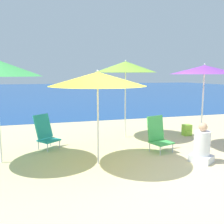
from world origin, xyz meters
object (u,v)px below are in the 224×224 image
beach_umbrella_purple (204,70)px  beach_umbrella_lime (126,67)px  beach_umbrella_yellow (98,79)px  beach_chair_teal (45,132)px  beach_chair_green (158,134)px  backpack_lime (187,130)px  person_seated_near (202,146)px

beach_umbrella_purple → beach_umbrella_lime: bearing=133.1°
beach_umbrella_yellow → beach_umbrella_lime: bearing=57.3°
beach_chair_teal → beach_chair_green: size_ratio=1.00×
beach_chair_teal → backpack_lime: bearing=-34.7°
person_seated_near → backpack_lime: bearing=32.6°
beach_chair_teal → beach_umbrella_yellow: bearing=-91.8°
beach_chair_teal → person_seated_near: (3.28, -2.01, -0.07)m
beach_umbrella_lime → beach_chair_teal: size_ratio=2.65×
beach_chair_green → beach_umbrella_yellow: bearing=-179.4°
beach_umbrella_purple → backpack_lime: size_ratio=6.33×
beach_umbrella_lime → beach_chair_green: 2.33m
beach_umbrella_lime → backpack_lime: beach_umbrella_lime is taller
beach_umbrella_lime → beach_chair_teal: beach_umbrella_lime is taller
beach_umbrella_yellow → beach_chair_green: beach_umbrella_yellow is taller
beach_umbrella_lime → beach_umbrella_purple: bearing=-46.9°
beach_umbrella_purple → beach_chair_green: size_ratio=2.48×
beach_umbrella_lime → beach_umbrella_yellow: bearing=-122.7°
beach_umbrella_lime → beach_chair_teal: (-2.37, -0.54, -1.70)m
beach_umbrella_yellow → beach_chair_green: (1.65, 0.49, -1.40)m
beach_umbrella_yellow → beach_umbrella_purple: bearing=8.0°
beach_umbrella_yellow → backpack_lime: beach_umbrella_yellow is taller
beach_chair_teal → beach_chair_green: bearing=-57.6°
beach_umbrella_purple → backpack_lime: beach_umbrella_purple is taller
beach_chair_green → beach_umbrella_lime: bearing=86.7°
person_seated_near → backpack_lime: (1.04, 2.21, -0.19)m
beach_chair_green → backpack_lime: (1.61, 1.20, -0.25)m
person_seated_near → beach_chair_green: bearing=87.3°
beach_chair_green → beach_chair_teal: bearing=143.9°
beach_chair_teal → beach_umbrella_purple: bearing=-52.9°
beach_umbrella_yellow → beach_umbrella_lime: beach_umbrella_lime is taller
beach_umbrella_lime → beach_chair_teal: 2.97m
beach_umbrella_yellow → beach_chair_teal: beach_umbrella_yellow is taller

